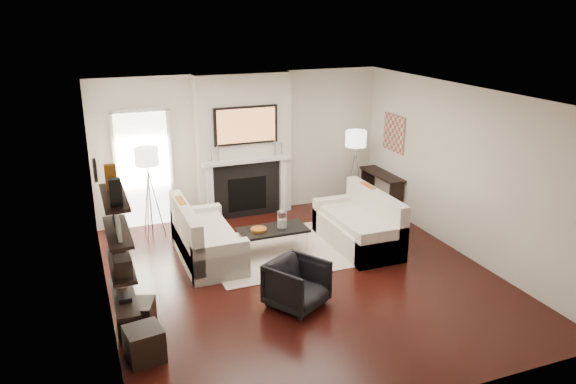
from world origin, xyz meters
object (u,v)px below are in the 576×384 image
object	(u,v)px
loveseat_right_base	(357,234)
coffee_table	(273,230)
lamp_right_shade	(356,139)
lamp_left_shade	(147,156)
loveseat_left_base	(208,246)
armchair	(297,282)
ottoman_near	(137,317)

from	to	relation	value
loveseat_right_base	coffee_table	size ratio (longest dim) A/B	1.64
loveseat_right_base	lamp_right_shade	distance (m)	2.12
lamp_left_shade	lamp_right_shade	distance (m)	3.90
loveseat_left_base	lamp_left_shade	world-z (taller)	lamp_left_shade
coffee_table	lamp_left_shade	bearing A→B (deg)	140.93
loveseat_left_base	loveseat_right_base	distance (m)	2.49
loveseat_right_base	lamp_right_shade	bearing A→B (deg)	64.21
lamp_right_shade	armchair	bearing A→B (deg)	-128.71
armchair	ottoman_near	distance (m)	2.08
loveseat_right_base	ottoman_near	world-z (taller)	loveseat_right_base
loveseat_right_base	armchair	bearing A→B (deg)	-138.47
lamp_left_shade	lamp_right_shade	world-z (taller)	same
coffee_table	lamp_left_shade	size ratio (longest dim) A/B	2.75
lamp_right_shade	loveseat_left_base	bearing A→B (deg)	-160.07
loveseat_left_base	ottoman_near	distance (m)	2.20
lamp_left_shade	lamp_right_shade	size ratio (longest dim) A/B	1.00
loveseat_left_base	armchair	distance (m)	2.04
coffee_table	armchair	size ratio (longest dim) A/B	1.55
loveseat_right_base	coffee_table	distance (m)	1.44
loveseat_right_base	ottoman_near	bearing A→B (deg)	-160.00
loveseat_left_base	ottoman_near	world-z (taller)	loveseat_left_base
loveseat_right_base	lamp_left_shade	distance (m)	3.76
coffee_table	armchair	world-z (taller)	armchair
lamp_right_shade	ottoman_near	world-z (taller)	lamp_right_shade
armchair	ottoman_near	world-z (taller)	armchair
lamp_left_shade	loveseat_right_base	bearing A→B (deg)	-27.48
lamp_right_shade	ottoman_near	xyz separation A→B (m)	(-4.52, -2.92, -1.25)
loveseat_left_base	lamp_left_shade	distance (m)	1.89
loveseat_left_base	ottoman_near	bearing A→B (deg)	-126.74
armchair	lamp_left_shade	bearing A→B (deg)	83.60
loveseat_right_base	lamp_left_shade	size ratio (longest dim) A/B	4.50
coffee_table	ottoman_near	bearing A→B (deg)	-145.90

